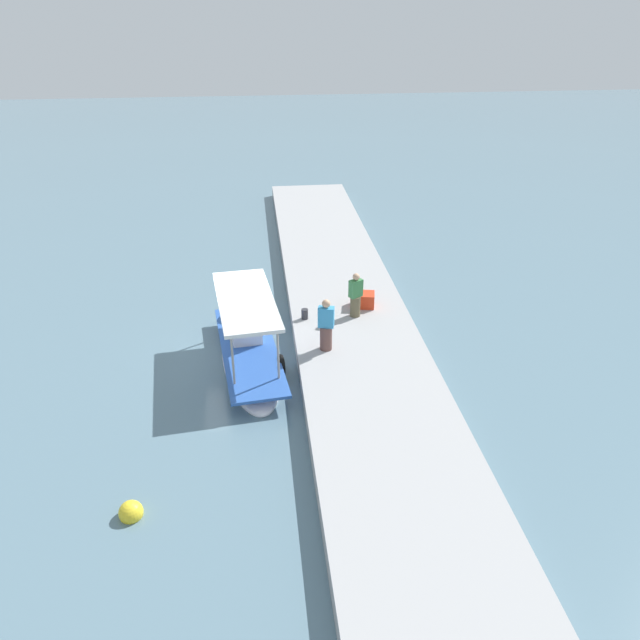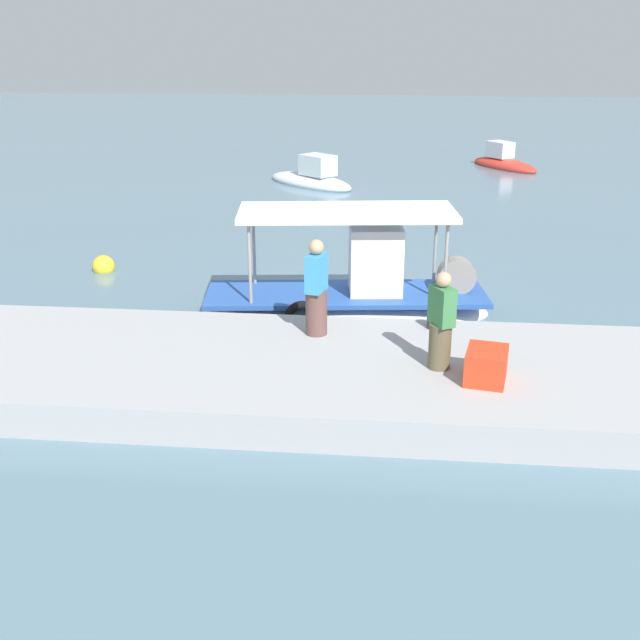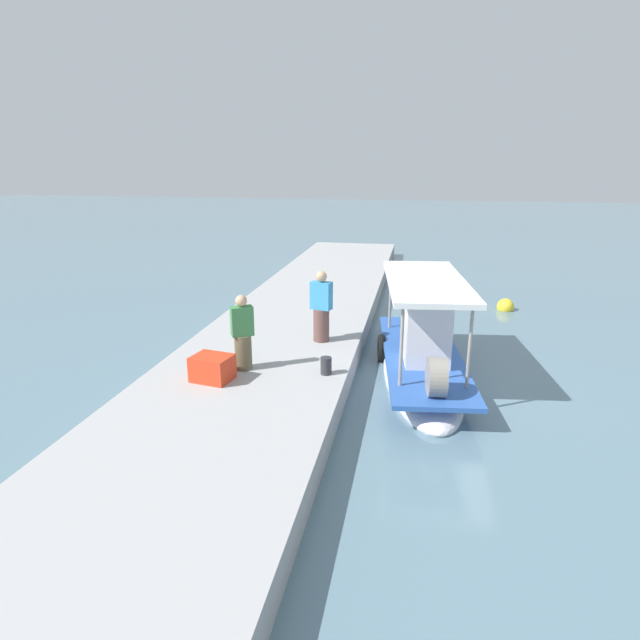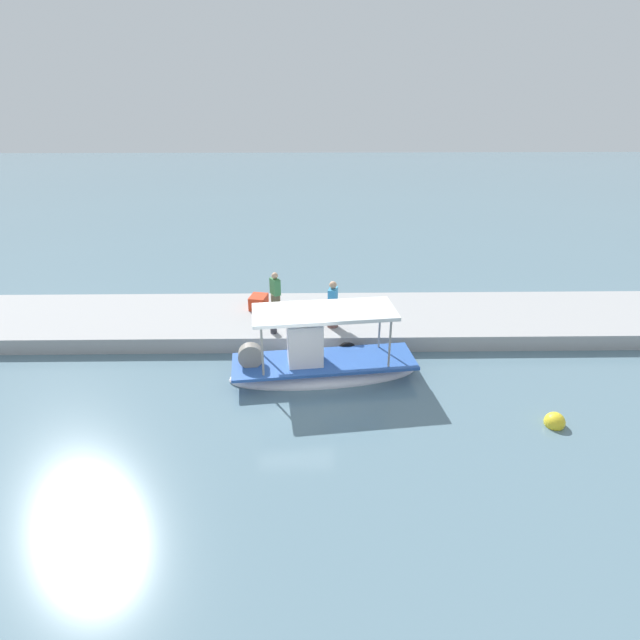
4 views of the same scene
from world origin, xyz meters
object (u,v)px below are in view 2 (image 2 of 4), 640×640
Objects in this scene: fisherman_near_bollard at (316,292)px; main_fishing_boat at (351,298)px; marker_buoy at (104,266)px; moored_boat_near at (312,179)px; cargo_crate at (486,365)px; mooring_bollard at (433,319)px; moored_boat_mid at (504,163)px; fisherman_by_crate at (441,325)px.

main_fishing_boat is at bearing 79.02° from fisherman_near_bollard.
marker_buoy is 12.94m from moored_boat_near.
main_fishing_boat is 8.12× the size of cargo_crate.
cargo_crate is (0.75, -2.26, 0.08)m from mooring_bollard.
mooring_bollard is at bearing -76.29° from moored_boat_near.
cargo_crate is at bearing -60.54° from main_fishing_boat.
marker_buoy is 0.15× the size of moored_boat_mid.
mooring_bollard is at bearing 108.36° from cargo_crate.
mooring_bollard is at bearing -30.37° from marker_buoy.
mooring_bollard is (1.67, -2.02, 0.35)m from main_fishing_boat.
fisherman_by_crate is 10.72m from marker_buoy.
main_fishing_boat is 1.48× the size of moored_boat_near.
marker_buoy is (-6.11, 5.35, -1.29)m from fisherman_near_bollard.
marker_buoy is (-9.02, 7.11, -0.74)m from cargo_crate.
fisherman_near_bollard is 4.77× the size of mooring_bollard.
moored_boat_mid is (3.28, 24.37, -0.66)m from cargo_crate.
moored_boat_near is (-4.93, 19.39, -0.63)m from cargo_crate.
moored_boat_mid is (4.00, 23.93, -1.15)m from fisherman_by_crate.
main_fishing_boat is 2.64m from mooring_bollard.
marker_buoy is at bearing -108.43° from moored_boat_near.
mooring_bollard is 0.48× the size of cargo_crate.
main_fishing_boat is 2.75m from fisherman_near_bollard.
cargo_crate is at bearing -71.64° from mooring_bollard.
main_fishing_boat reaches higher than marker_buoy.
fisherman_near_bollard is 2.28× the size of cargo_crate.
fisherman_near_bollard reaches higher than moored_boat_near.
moored_boat_near is (-2.02, 17.63, -1.18)m from fisherman_near_bollard.
main_fishing_boat is 17.01× the size of mooring_bollard.
fisherman_by_crate is (2.19, -1.32, -0.06)m from fisherman_near_bollard.
moored_boat_mid is at bearing 80.50° from fisherman_by_crate.
fisherman_near_bollard is 8.22m from marker_buoy.
fisherman_by_crate is 0.44× the size of moored_boat_mid.
moored_boat_mid is (8.21, 4.98, -0.03)m from moored_boat_near.
cargo_crate is at bearing -75.73° from moored_boat_near.
moored_boat_near is (4.09, 12.28, 0.11)m from marker_buoy.
mooring_bollard reaches higher than marker_buoy.
fisherman_by_crate reaches higher than moored_boat_mid.
marker_buoy is 0.13× the size of moored_boat_near.
fisherman_by_crate is 24.29m from moored_boat_mid.
moored_boat_mid is (6.19, 22.60, -1.21)m from fisherman_near_bollard.
main_fishing_boat is at bearing -80.57° from moored_boat_near.
main_fishing_boat is at bearing -23.18° from marker_buoy.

